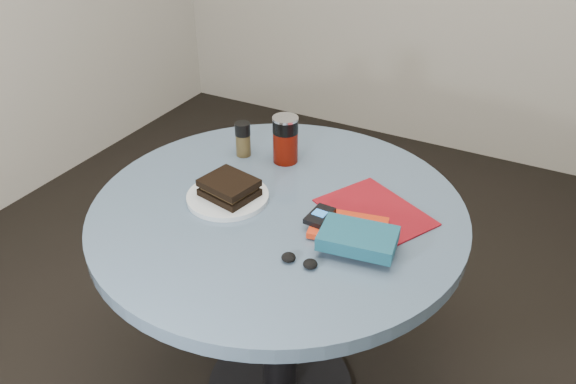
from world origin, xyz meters
The scene contains 10 objects.
table centered at (0.00, 0.00, 0.59)m, with size 1.00×1.00×0.75m.
plate centered at (-0.13, -0.04, 0.76)m, with size 0.22×0.22×0.01m, color silver.
sandwich centered at (-0.13, -0.04, 0.79)m, with size 0.16×0.14×0.05m.
soda_can centered at (-0.10, 0.22, 0.82)m, with size 0.10×0.10×0.14m.
pepper_grinder centered at (-0.23, 0.19, 0.81)m, with size 0.06×0.06×0.11m.
magazine centered at (0.24, 0.09, 0.75)m, with size 0.27×0.21×0.00m, color maroon.
red_book centered at (0.21, -0.02, 0.76)m, with size 0.18×0.12×0.02m, color red.
novel centered at (0.26, -0.08, 0.79)m, with size 0.18×0.12×0.03m, color navy.
mp3_player centered at (0.14, -0.03, 0.78)m, with size 0.05×0.09×0.02m.
headphones centered at (0.16, -0.19, 0.76)m, with size 0.09×0.04×0.02m.
Camera 1 is at (0.61, -1.08, 1.58)m, focal length 35.00 mm.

